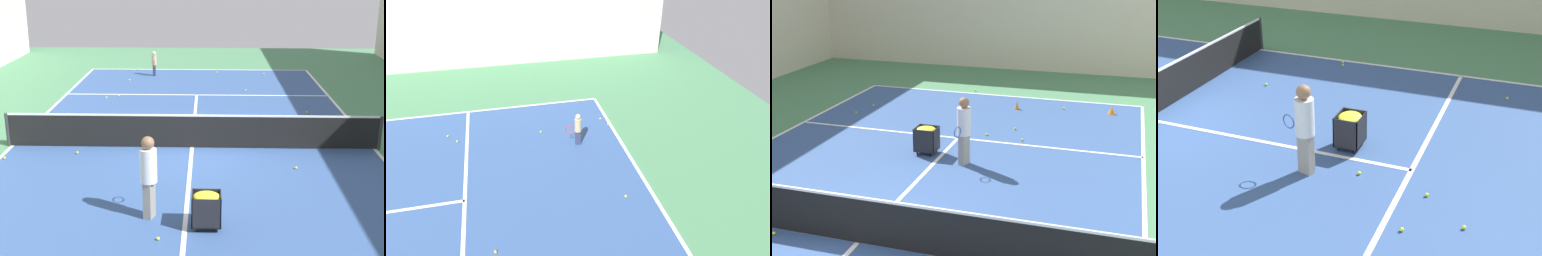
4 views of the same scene
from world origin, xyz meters
The scene contains 10 objects.
line_baseline_near centered at (0.00, -11.21, 0.01)m, with size 10.36×0.10×0.00m, color white.
line_service_near centered at (0.00, -6.16, 0.01)m, with size 10.36×0.10×0.00m, color white.
player_near_baseline centered at (2.03, -9.76, 0.64)m, with size 0.25×0.56×1.13m.
tennis_ball_2 centered at (3.02, -8.67, 0.04)m, with size 0.07×0.07×0.07m, color yellow.
tennis_ball_4 centered at (-1.98, -6.90, 0.04)m, with size 0.07×0.07×0.07m, color yellow.
tennis_ball_12 centered at (3.47, -5.52, 0.04)m, with size 0.07×0.07×0.07m, color yellow.
tennis_ball_13 centered at (3.46, -10.96, 0.04)m, with size 0.07×0.07×0.07m, color yellow.
tennis_ball_14 centered at (3.01, -11.13, 0.04)m, with size 0.07×0.07×0.07m, color yellow.
tennis_ball_18 centered at (-0.85, -10.44, 0.04)m, with size 0.07×0.07×0.07m, color yellow.
tennis_ball_24 centered at (3.05, -5.85, 0.04)m, with size 0.07×0.07×0.07m, color yellow.
Camera 2 is at (-8.14, -7.39, 6.84)m, focal length 35.00 mm.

